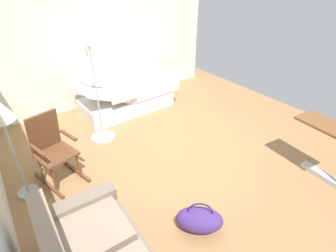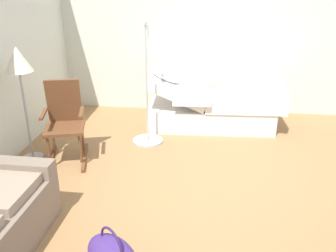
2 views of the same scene
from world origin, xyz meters
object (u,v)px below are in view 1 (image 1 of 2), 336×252
Objects in this scene: hospital_bed at (127,97)px; overbed_table at (327,146)px; floor_lamp at (0,116)px; duffel_bag at (199,220)px; iv_pole at (101,126)px; rocking_chair at (53,150)px.

hospital_bed is 3.84m from overbed_table.
floor_lamp is 1.72× the size of overbed_table.
iv_pole is (2.54, 0.13, 0.10)m from duffel_bag.
iv_pole is at bearing 38.09° from overbed_table.
rocking_chair is 1.67× the size of duffel_bag.
rocking_chair is at bearing -78.80° from floor_lamp.
iv_pole is at bearing -57.37° from rocking_chair.
floor_lamp reaches higher than duffel_bag.
hospital_bed is 2.48× the size of overbed_table.
floor_lamp is 4.30m from overbed_table.
overbed_table is 3.64m from iv_pole.
hospital_bed is at bearing -58.15° from floor_lamp.
rocking_chair is at bearing 125.92° from hospital_bed.
hospital_bed is at bearing -54.08° from rocking_chair.
hospital_bed is 2.90m from floor_lamp.
iv_pole is (2.85, 2.24, -0.28)m from overbed_table.
overbed_table is 1.36× the size of duffel_bag.
overbed_table is at bearing -124.85° from rocking_chair.
iv_pole is (0.71, -1.43, -0.98)m from floor_lamp.
rocking_chair is 1.22× the size of overbed_table.
overbed_table is 0.51× the size of iv_pole.
iv_pole is (-0.74, 0.90, -0.05)m from hospital_bed.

